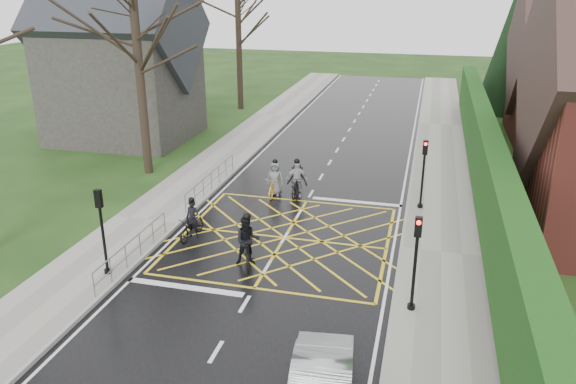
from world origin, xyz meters
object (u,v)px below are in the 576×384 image
at_px(cyclist_rear, 192,225).
at_px(cyclist_lead, 275,183).
at_px(cyclist_back, 247,245).
at_px(cyclist_mid, 297,183).
at_px(cyclist_front, 296,183).

relative_size(cyclist_rear, cyclist_lead, 0.98).
distance_m(cyclist_rear, cyclist_lead, 5.62).
xyz_separation_m(cyclist_rear, cyclist_back, (2.81, -1.61, 0.21)).
distance_m(cyclist_mid, cyclist_lead, 1.04).
relative_size(cyclist_rear, cyclist_mid, 1.04).
bearing_deg(cyclist_back, cyclist_front, 68.21).
bearing_deg(cyclist_lead, cyclist_front, 1.04).
distance_m(cyclist_rear, cyclist_front, 6.07).
bearing_deg(cyclist_front, cyclist_lead, 165.43).
bearing_deg(cyclist_back, cyclist_lead, 76.80).
bearing_deg(cyclist_front, cyclist_rear, -134.65).
relative_size(cyclist_front, cyclist_lead, 1.06).
distance_m(cyclist_front, cyclist_lead, 1.04).
relative_size(cyclist_rear, cyclist_back, 0.87).
bearing_deg(cyclist_lead, cyclist_back, -82.49).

